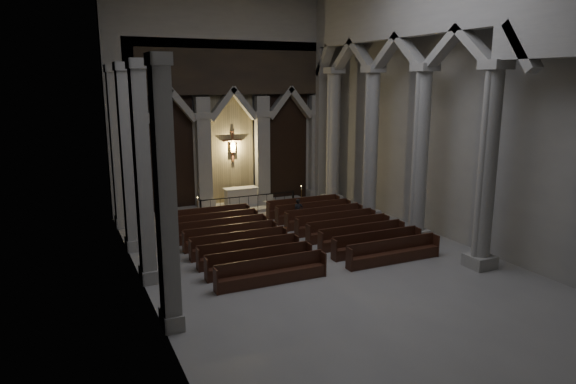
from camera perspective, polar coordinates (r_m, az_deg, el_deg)
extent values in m
plane|color=gray|center=(20.74, 4.46, -8.31)|extent=(24.00, 24.00, 0.00)
cube|color=gray|center=(30.49, -6.46, 9.80)|extent=(14.00, 0.10, 12.00)
cube|color=gray|center=(17.18, -16.28, 7.51)|extent=(0.10, 24.00, 12.00)
cube|color=gray|center=(23.67, 19.89, 8.46)|extent=(0.10, 24.00, 12.00)
cube|color=#9B9890|center=(29.03, -16.21, 3.71)|extent=(0.80, 0.50, 6.40)
cube|color=#9B9890|center=(29.59, -15.87, -1.94)|extent=(1.05, 0.70, 0.50)
cube|color=#9B9890|center=(28.80, -16.46, 7.94)|extent=(1.00, 0.65, 0.35)
cube|color=#9B9890|center=(29.75, -9.33, 4.23)|extent=(0.80, 0.50, 6.40)
cube|color=#9B9890|center=(30.29, -9.14, -1.30)|extent=(1.05, 0.70, 0.50)
cube|color=#9B9890|center=(29.53, -9.48, 8.37)|extent=(1.00, 0.65, 0.35)
cube|color=#9B9890|center=(30.87, -2.86, 4.67)|extent=(0.80, 0.50, 6.40)
cube|color=#9B9890|center=(31.40, -2.80, -0.67)|extent=(1.05, 0.70, 0.50)
cube|color=#9B9890|center=(30.66, -2.90, 8.66)|extent=(1.00, 0.65, 0.35)
cube|color=#9B9890|center=(32.36, 3.10, 5.02)|extent=(0.80, 0.50, 6.40)
cube|color=#9B9890|center=(32.87, 3.04, -0.09)|extent=(1.05, 0.70, 0.50)
cube|color=#9B9890|center=(32.16, 3.14, 8.82)|extent=(1.00, 0.65, 0.35)
cube|color=black|center=(29.63, -12.90, 4.64)|extent=(2.60, 0.15, 7.00)
cube|color=#988962|center=(30.55, -6.26, 5.10)|extent=(2.60, 0.15, 7.00)
cube|color=black|center=(31.85, -0.07, 5.47)|extent=(2.60, 0.15, 7.00)
cube|color=black|center=(29.99, -6.25, 13.58)|extent=(12.00, 0.50, 3.00)
cube|color=#9B9890|center=(28.77, -17.94, 6.14)|extent=(1.60, 0.50, 9.00)
cube|color=#9B9890|center=(32.60, 4.38, 7.35)|extent=(1.60, 0.50, 9.00)
cube|color=#9B9890|center=(30.16, -6.36, 18.34)|extent=(14.00, 0.50, 3.00)
plane|color=#FFE072|center=(30.53, -6.24, 5.09)|extent=(1.50, 0.00, 1.50)
cube|color=#502B1B|center=(30.44, -6.19, 5.08)|extent=(0.13, 0.08, 1.80)
cube|color=#502B1B|center=(30.40, -6.20, 5.73)|extent=(1.10, 0.08, 0.13)
cube|color=tan|center=(30.39, -6.15, 4.97)|extent=(0.26, 0.10, 0.60)
sphere|color=tan|center=(30.34, -6.16, 5.72)|extent=(0.17, 0.17, 0.17)
cylinder|color=tan|center=(30.27, -6.63, 5.63)|extent=(0.45, 0.08, 0.08)
cylinder|color=tan|center=(30.43, -5.70, 5.69)|extent=(0.45, 0.08, 0.08)
cube|color=#9B9890|center=(31.20, 4.90, -0.79)|extent=(1.00, 1.00, 0.50)
cylinder|color=#9B9890|center=(30.57, 5.02, 6.07)|extent=(0.70, 0.70, 7.50)
cube|color=#9B9890|center=(30.40, 5.16, 13.31)|extent=(0.95, 0.95, 0.35)
cube|color=#9B9890|center=(27.89, 8.92, -2.47)|extent=(1.00, 1.00, 0.50)
cylinder|color=#9B9890|center=(27.19, 9.18, 5.19)|extent=(0.70, 0.70, 7.50)
cube|color=#9B9890|center=(26.99, 9.47, 13.33)|extent=(0.95, 0.95, 0.35)
cube|color=#9B9890|center=(24.78, 14.01, -4.58)|extent=(1.00, 1.00, 0.50)
cylinder|color=#9B9890|center=(23.99, 14.47, 4.03)|extent=(0.70, 0.70, 7.50)
cube|color=#9B9890|center=(23.77, 14.98, 13.25)|extent=(0.95, 0.95, 0.35)
cube|color=#9B9890|center=(21.97, 20.52, -7.20)|extent=(1.00, 1.00, 0.50)
cylinder|color=#9B9890|center=(21.07, 21.28, 2.48)|extent=(0.70, 0.70, 7.50)
cube|color=#9B9890|center=(20.82, 22.12, 12.97)|extent=(0.95, 0.95, 0.35)
cube|color=#9B9890|center=(32.17, 3.37, 7.48)|extent=(0.55, 1.20, 9.20)
cube|color=#9B9890|center=(27.50, -18.00, -3.15)|extent=(0.60, 1.00, 0.50)
cube|color=#9B9890|center=(26.79, -18.53, 4.61)|extent=(0.50, 0.80, 7.50)
cube|color=#9B9890|center=(26.59, -19.10, 12.85)|extent=(0.60, 1.00, 0.35)
cube|color=#9B9890|center=(23.68, -16.83, -5.54)|extent=(0.60, 1.00, 0.50)
cube|color=#9B9890|center=(22.85, -17.41, 3.46)|extent=(0.50, 0.80, 7.50)
cube|color=#9B9890|center=(22.62, -18.05, 13.14)|extent=(0.60, 1.00, 0.35)
cube|color=#9B9890|center=(19.93, -15.21, -8.83)|extent=(0.60, 1.00, 0.50)
cube|color=#9B9890|center=(18.94, -15.84, 1.83)|extent=(0.50, 0.80, 7.50)
cube|color=#9B9890|center=(18.66, -16.55, 13.53)|extent=(0.60, 1.00, 0.35)
cube|color=#9B9890|center=(16.30, -12.79, -13.60)|extent=(0.60, 1.00, 0.50)
cube|color=#9B9890|center=(15.07, -13.47, -0.65)|extent=(0.50, 0.80, 7.50)
cube|color=#9B9890|center=(14.71, -14.23, 14.13)|extent=(0.60, 1.00, 0.35)
cube|color=#9B9890|center=(30.01, -5.35, -1.67)|extent=(8.50, 2.60, 0.15)
cube|color=#BCB6A5|center=(30.20, -5.27, -0.49)|extent=(1.83, 0.71, 0.96)
cube|color=silver|center=(30.09, -5.29, 0.44)|extent=(1.98, 0.79, 0.04)
cube|color=black|center=(28.44, -4.41, -0.44)|extent=(5.44, 0.05, 0.05)
cube|color=black|center=(27.76, -9.68, -1.94)|extent=(0.09, 0.09, 1.09)
cube|color=black|center=(29.56, 0.56, -0.89)|extent=(0.09, 0.09, 1.09)
cylinder|color=black|center=(27.91, -8.59, -1.90)|extent=(0.02, 0.02, 1.00)
cylinder|color=black|center=(28.06, -7.53, -1.79)|extent=(0.02, 0.02, 1.00)
cylinder|color=black|center=(28.21, -6.47, -1.68)|extent=(0.02, 0.02, 1.00)
cylinder|color=black|center=(28.38, -5.42, -1.57)|extent=(0.02, 0.02, 1.00)
cylinder|color=black|center=(28.56, -4.39, -1.47)|extent=(0.02, 0.02, 1.00)
cylinder|color=black|center=(28.74, -3.37, -1.36)|extent=(0.02, 0.02, 1.00)
cylinder|color=black|center=(28.94, -2.37, -1.26)|extent=(0.02, 0.02, 1.00)
cylinder|color=black|center=(29.14, -1.38, -1.15)|extent=(0.02, 0.02, 1.00)
cylinder|color=black|center=(29.35, -0.40, -1.05)|extent=(0.02, 0.02, 1.00)
cylinder|color=olive|center=(27.81, -9.92, -3.04)|extent=(0.21, 0.21, 0.04)
cylinder|color=olive|center=(27.68, -9.95, -2.02)|extent=(0.03, 0.03, 1.02)
cylinder|color=olive|center=(27.56, -9.99, -1.00)|extent=(0.11, 0.11, 0.02)
cylinder|color=beige|center=(27.54, -10.00, -0.81)|extent=(0.04, 0.04, 0.18)
sphere|color=#FFD559|center=(27.52, -10.01, -0.60)|extent=(0.04, 0.04, 0.04)
cylinder|color=olive|center=(30.03, 1.49, -1.71)|extent=(0.22, 0.22, 0.05)
cylinder|color=olive|center=(29.90, 1.50, -0.72)|extent=(0.03, 0.03, 1.06)
cylinder|color=olive|center=(29.79, 1.50, 0.28)|extent=(0.11, 0.11, 0.02)
cylinder|color=beige|center=(29.77, 1.50, 0.46)|extent=(0.04, 0.04, 0.19)
sphere|color=#FFD559|center=(29.74, 1.51, 0.67)|extent=(0.04, 0.04, 0.04)
cube|color=black|center=(26.50, -8.79, -3.30)|extent=(4.24, 0.40, 0.45)
cube|color=black|center=(26.56, -8.94, -2.20)|extent=(4.24, 0.07, 0.50)
cube|color=black|center=(25.98, -13.32, -3.29)|extent=(0.06, 0.45, 0.91)
cube|color=black|center=(27.06, -4.49, -2.37)|extent=(0.06, 0.45, 0.91)
cube|color=black|center=(28.37, 1.76, -2.12)|extent=(4.24, 0.40, 0.45)
cube|color=black|center=(28.42, 1.59, -1.10)|extent=(4.24, 0.07, 0.50)
cube|color=black|center=(27.47, -2.21, -2.12)|extent=(0.06, 0.45, 0.91)
cube|color=black|center=(29.29, 5.48, -1.26)|extent=(0.06, 0.45, 0.91)
cube|color=black|center=(25.40, -8.06, -3.97)|extent=(4.24, 0.40, 0.45)
cube|color=black|center=(25.45, -8.21, -2.82)|extent=(4.24, 0.07, 0.50)
cube|color=black|center=(24.86, -12.77, -3.97)|extent=(0.06, 0.45, 0.91)
cube|color=black|center=(25.99, -3.59, -2.97)|extent=(0.06, 0.45, 0.91)
cube|color=black|center=(27.34, 2.86, -2.69)|extent=(4.24, 0.40, 0.45)
cube|color=black|center=(27.39, 2.69, -1.62)|extent=(4.24, 0.07, 0.50)
cube|color=black|center=(26.41, -1.23, -2.71)|extent=(0.06, 0.45, 0.91)
cube|color=black|center=(28.29, 6.68, -1.77)|extent=(0.06, 0.45, 0.91)
cube|color=black|center=(24.31, -7.25, -4.69)|extent=(4.24, 0.40, 0.45)
cube|color=black|center=(24.35, -7.42, -3.49)|extent=(4.24, 0.07, 0.50)
cube|color=black|center=(23.74, -12.17, -4.72)|extent=(0.06, 0.45, 0.91)
cube|color=black|center=(24.92, -2.60, -3.63)|extent=(0.06, 0.45, 0.91)
cube|color=black|center=(26.33, 4.05, -3.29)|extent=(4.24, 0.40, 0.45)
cube|color=black|center=(26.37, 3.86, -2.19)|extent=(4.24, 0.07, 0.50)
cube|color=black|center=(25.36, -0.17, -3.34)|extent=(0.06, 0.45, 0.91)
cube|color=black|center=(27.32, 7.97, -2.31)|extent=(0.06, 0.45, 0.91)
cube|color=black|center=(23.22, -6.37, -5.48)|extent=(4.24, 0.40, 0.45)
cube|color=black|center=(23.26, -6.55, -4.22)|extent=(4.24, 0.07, 0.50)
cube|color=black|center=(22.63, -11.51, -5.54)|extent=(0.06, 0.45, 0.91)
cube|color=black|center=(23.86, -1.53, -4.35)|extent=(0.06, 0.45, 0.91)
cube|color=black|center=(25.33, 5.33, -3.94)|extent=(4.24, 0.40, 0.45)
cube|color=black|center=(25.36, 5.14, -2.79)|extent=(4.24, 0.07, 0.50)
cube|color=black|center=(24.32, 0.99, -4.02)|extent=(0.06, 0.45, 0.91)
cube|color=black|center=(26.36, 9.35, -2.90)|extent=(0.06, 0.45, 0.91)
cube|color=black|center=(22.15, -5.40, -6.35)|extent=(4.24, 0.40, 0.45)
cube|color=black|center=(22.18, -5.59, -5.03)|extent=(4.24, 0.07, 0.50)
cube|color=black|center=(21.52, -10.78, -6.44)|extent=(0.06, 0.45, 0.91)
cube|color=black|center=(22.82, -0.36, -5.13)|extent=(0.06, 0.45, 0.91)
cube|color=black|center=(24.35, 6.72, -4.64)|extent=(4.24, 0.40, 0.45)
cube|color=black|center=(24.38, 6.52, -3.45)|extent=(4.24, 0.07, 0.50)
cube|color=black|center=(23.30, 2.25, -4.77)|extent=(0.06, 0.45, 0.91)
cube|color=black|center=(25.42, 10.84, -3.53)|extent=(0.06, 0.45, 0.91)
cube|color=black|center=(21.09, -4.33, -7.30)|extent=(4.24, 0.40, 0.45)
cube|color=black|center=(21.11, -4.53, -5.91)|extent=(4.24, 0.07, 0.50)
cube|color=black|center=(20.43, -9.97, -7.44)|extent=(0.06, 0.45, 0.91)
cube|color=black|center=(21.79, 0.92, -5.98)|extent=(0.06, 0.45, 0.91)
cube|color=black|center=(23.39, 8.23, -5.40)|extent=(4.24, 0.40, 0.45)
cube|color=black|center=(23.41, 8.02, -4.16)|extent=(4.24, 0.07, 0.50)
cube|color=black|center=(22.29, 3.63, -5.58)|extent=(0.06, 0.45, 0.91)
cube|color=black|center=(24.50, 12.44, -4.20)|extent=(0.06, 0.45, 0.91)
cube|color=black|center=(20.04, -3.14, -8.34)|extent=(4.24, 0.40, 0.45)
cube|color=black|center=(20.05, -3.36, -6.88)|extent=(4.24, 0.07, 0.50)
cube|color=black|center=(19.35, -9.07, -8.54)|extent=(0.06, 0.45, 0.91)
cube|color=black|center=(20.78, 2.34, -6.91)|extent=(0.06, 0.45, 0.91)
cube|color=black|center=(22.45, 9.87, -6.22)|extent=(4.24, 0.40, 0.45)
cube|color=black|center=(22.46, 9.64, -4.92)|extent=(4.24, 0.07, 0.50)
cube|color=black|center=(21.30, 5.15, -6.46)|extent=(0.06, 0.45, 0.91)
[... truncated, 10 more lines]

